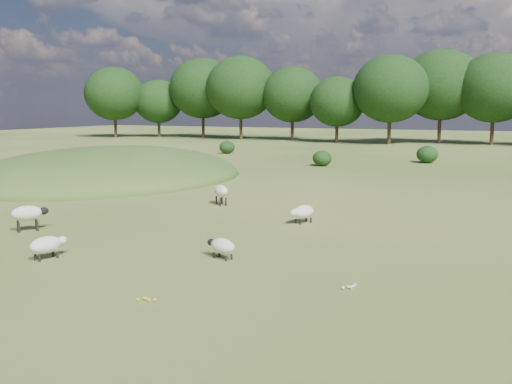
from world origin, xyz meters
TOP-DOWN VIEW (x-y plane):
  - ground at (0.00, 20.00)m, footprint 160.00×160.00m
  - mound at (-12.00, 12.00)m, footprint 16.00×20.00m
  - treeline at (-1.06, 55.44)m, footprint 96.28×14.66m
  - shrubs at (-2.27, 29.45)m, footprint 20.86×9.18m
  - sheep_0 at (-4.39, -2.21)m, footprint 1.13×1.29m
  - sheep_1 at (-0.56, 5.71)m, footprint 1.21×1.21m
  - sheep_2 at (3.89, -2.73)m, footprint 1.13×0.74m
  - sheep_3 at (-0.88, -4.91)m, footprint 0.78×1.26m
  - sheep_4 at (4.34, 3.26)m, footprint 0.92×1.28m

SIDE VIEW (x-z plane):
  - ground at x=0.00m, z-range 0.00..0.00m
  - mound at x=-12.00m, z-range -2.00..2.00m
  - sheep_2 at x=3.89m, z-range 0.08..0.71m
  - sheep_3 at x=-0.88m, z-range 0.09..0.79m
  - sheep_4 at x=4.34m, z-range 0.09..0.81m
  - shrubs at x=-2.27m, z-range -0.05..1.36m
  - sheep_1 at x=-0.56m, z-range 0.19..1.13m
  - sheep_0 at x=-4.39m, z-range 0.19..1.14m
  - treeline at x=-1.06m, z-range 0.72..12.41m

